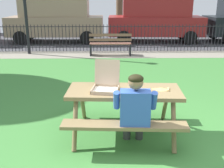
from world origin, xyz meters
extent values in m
cube|color=#3D7D37|center=(0.00, 1.98, -0.01)|extent=(28.00, 11.96, 0.02)
cube|color=gray|center=(0.00, 7.26, 0.00)|extent=(28.00, 1.40, 0.01)
cube|color=#424247|center=(0.00, 10.99, -0.01)|extent=(28.00, 6.07, 0.01)
cube|color=olive|center=(-0.45, 0.75, 0.74)|extent=(1.84, 0.86, 0.06)
cube|color=olive|center=(-0.48, 0.15, 0.44)|extent=(1.81, 0.38, 0.05)
cube|color=olive|center=(-0.41, 1.35, 0.44)|extent=(1.81, 0.38, 0.05)
cylinder|color=olive|center=(-1.21, 0.38, 0.35)|extent=(0.09, 0.44, 0.74)
cylinder|color=olive|center=(-1.16, 1.20, 0.35)|extent=(0.09, 0.44, 0.74)
cylinder|color=olive|center=(0.27, 0.30, 0.35)|extent=(0.09, 0.44, 0.74)
cylinder|color=olive|center=(0.31, 1.12, 0.35)|extent=(0.09, 0.44, 0.74)
cube|color=tan|center=(-0.75, 0.69, 0.78)|extent=(0.46, 0.46, 0.01)
cube|color=silver|center=(-0.75, 0.69, 0.78)|extent=(0.42, 0.42, 0.00)
cube|color=tan|center=(-0.78, 0.50, 0.80)|extent=(0.40, 0.07, 0.04)
cube|color=tan|center=(-0.72, 0.88, 0.80)|extent=(0.40, 0.07, 0.04)
cube|color=tan|center=(-0.94, 0.72, 0.80)|extent=(0.07, 0.40, 0.04)
cube|color=tan|center=(-0.56, 0.66, 0.80)|extent=(0.07, 0.40, 0.04)
cube|color=tan|center=(-0.72, 0.90, 1.02)|extent=(0.41, 0.15, 0.40)
pyramid|color=#F4C764|center=(0.14, 0.75, 0.78)|extent=(0.25, 0.19, 0.01)
cube|color=tan|center=(0.25, 0.72, 0.78)|extent=(0.06, 0.16, 0.02)
cylinder|color=#363636|center=(-0.41, 0.57, 0.22)|extent=(0.12, 0.12, 0.44)
cylinder|color=#363636|center=(-0.42, 0.36, 0.47)|extent=(0.17, 0.43, 0.15)
cylinder|color=#363636|center=(-0.21, 0.56, 0.22)|extent=(0.12, 0.12, 0.44)
cylinder|color=#363636|center=(-0.22, 0.35, 0.47)|extent=(0.17, 0.43, 0.15)
cube|color=#3359B2|center=(-0.33, 0.14, 0.70)|extent=(0.43, 0.24, 0.52)
cylinder|color=#3359B2|center=(-0.59, 0.21, 0.80)|extent=(0.10, 0.21, 0.31)
cylinder|color=#3359B2|center=(-0.07, 0.18, 0.80)|extent=(0.10, 0.21, 0.31)
sphere|color=#8C6647|center=(-0.33, 0.16, 1.08)|extent=(0.21, 0.21, 0.21)
ellipsoid|color=black|center=(-0.33, 0.15, 1.13)|extent=(0.21, 0.20, 0.12)
cylinder|color=black|center=(0.00, 7.96, 1.01)|extent=(22.33, 0.03, 0.03)
cylinder|color=black|center=(0.00, 7.96, 0.16)|extent=(22.33, 0.03, 0.03)
cylinder|color=black|center=(-5.06, 7.96, 0.55)|extent=(0.02, 0.02, 1.10)
cylinder|color=black|center=(-4.92, 7.96, 0.55)|extent=(0.02, 0.02, 1.10)
cylinder|color=black|center=(-4.78, 7.96, 0.55)|extent=(0.02, 0.02, 1.10)
cylinder|color=black|center=(-4.63, 7.96, 0.55)|extent=(0.02, 0.02, 1.10)
cylinder|color=black|center=(-4.49, 7.96, 0.55)|extent=(0.02, 0.02, 1.10)
cylinder|color=black|center=(-4.35, 7.96, 0.55)|extent=(0.02, 0.02, 1.10)
cylinder|color=black|center=(-4.21, 7.96, 0.55)|extent=(0.02, 0.02, 1.10)
cylinder|color=black|center=(-4.07, 7.96, 0.55)|extent=(0.02, 0.02, 1.10)
cylinder|color=black|center=(-3.93, 7.96, 0.55)|extent=(0.02, 0.02, 1.10)
cylinder|color=black|center=(-3.79, 7.96, 0.55)|extent=(0.02, 0.02, 1.10)
cylinder|color=black|center=(-3.65, 7.96, 0.55)|extent=(0.02, 0.02, 1.10)
cylinder|color=black|center=(-3.51, 7.96, 0.55)|extent=(0.02, 0.02, 1.10)
cylinder|color=black|center=(-3.37, 7.96, 0.55)|extent=(0.02, 0.02, 1.10)
cylinder|color=black|center=(-3.23, 7.96, 0.55)|extent=(0.02, 0.02, 1.10)
cylinder|color=black|center=(-3.09, 7.96, 0.55)|extent=(0.02, 0.02, 1.10)
cylinder|color=black|center=(-2.95, 7.96, 0.55)|extent=(0.02, 0.02, 1.10)
cylinder|color=black|center=(-2.81, 7.96, 0.55)|extent=(0.02, 0.02, 1.10)
cylinder|color=black|center=(-2.67, 7.96, 0.55)|extent=(0.02, 0.02, 1.10)
cylinder|color=black|center=(-2.53, 7.96, 0.55)|extent=(0.02, 0.02, 1.10)
cylinder|color=black|center=(-2.39, 7.96, 0.55)|extent=(0.02, 0.02, 1.10)
cylinder|color=black|center=(-2.25, 7.96, 0.55)|extent=(0.02, 0.02, 1.10)
cylinder|color=black|center=(-2.11, 7.96, 0.55)|extent=(0.02, 0.02, 1.10)
cylinder|color=black|center=(-1.97, 7.96, 0.55)|extent=(0.02, 0.02, 1.10)
cylinder|color=black|center=(-1.83, 7.96, 0.55)|extent=(0.02, 0.02, 1.10)
cylinder|color=black|center=(-1.69, 7.96, 0.55)|extent=(0.02, 0.02, 1.10)
cylinder|color=black|center=(-1.54, 7.96, 0.55)|extent=(0.02, 0.02, 1.10)
cylinder|color=black|center=(-1.40, 7.96, 0.55)|extent=(0.02, 0.02, 1.10)
cylinder|color=black|center=(-1.26, 7.96, 0.55)|extent=(0.02, 0.02, 1.10)
cylinder|color=black|center=(-1.12, 7.96, 0.55)|extent=(0.02, 0.02, 1.10)
cylinder|color=black|center=(-0.98, 7.96, 0.55)|extent=(0.02, 0.02, 1.10)
cylinder|color=black|center=(-0.84, 7.96, 0.55)|extent=(0.02, 0.02, 1.10)
cylinder|color=black|center=(-0.70, 7.96, 0.55)|extent=(0.02, 0.02, 1.10)
cylinder|color=black|center=(-0.56, 7.96, 0.55)|extent=(0.02, 0.02, 1.10)
cylinder|color=black|center=(-0.42, 7.96, 0.55)|extent=(0.02, 0.02, 1.10)
cylinder|color=black|center=(-0.28, 7.96, 0.55)|extent=(0.02, 0.02, 1.10)
cylinder|color=black|center=(-0.14, 7.96, 0.55)|extent=(0.02, 0.02, 1.10)
cylinder|color=black|center=(0.00, 7.96, 0.55)|extent=(0.02, 0.02, 1.10)
cylinder|color=black|center=(0.14, 7.96, 0.55)|extent=(0.02, 0.02, 1.10)
cylinder|color=black|center=(0.28, 7.96, 0.55)|extent=(0.02, 0.02, 1.10)
cylinder|color=black|center=(0.42, 7.96, 0.55)|extent=(0.02, 0.02, 1.10)
cylinder|color=black|center=(0.56, 7.96, 0.55)|extent=(0.02, 0.02, 1.10)
cylinder|color=black|center=(0.70, 7.96, 0.55)|extent=(0.02, 0.02, 1.10)
cylinder|color=black|center=(0.84, 7.96, 0.55)|extent=(0.02, 0.02, 1.10)
cylinder|color=black|center=(0.98, 7.96, 0.55)|extent=(0.02, 0.02, 1.10)
cylinder|color=black|center=(1.12, 7.96, 0.55)|extent=(0.02, 0.02, 1.10)
cylinder|color=black|center=(1.26, 7.96, 0.55)|extent=(0.02, 0.02, 1.10)
cylinder|color=black|center=(1.40, 7.96, 0.55)|extent=(0.02, 0.02, 1.10)
cylinder|color=black|center=(1.54, 7.96, 0.55)|extent=(0.02, 0.02, 1.10)
cylinder|color=black|center=(1.69, 7.96, 0.55)|extent=(0.02, 0.02, 1.10)
cylinder|color=black|center=(1.83, 7.96, 0.55)|extent=(0.02, 0.02, 1.10)
cylinder|color=black|center=(1.97, 7.96, 0.55)|extent=(0.02, 0.02, 1.10)
cylinder|color=black|center=(2.11, 7.96, 0.55)|extent=(0.02, 0.02, 1.10)
cylinder|color=black|center=(2.25, 7.96, 0.55)|extent=(0.02, 0.02, 1.10)
cylinder|color=black|center=(2.39, 7.96, 0.55)|extent=(0.02, 0.02, 1.10)
cylinder|color=black|center=(2.53, 7.96, 0.55)|extent=(0.02, 0.02, 1.10)
cylinder|color=black|center=(2.67, 7.96, 0.55)|extent=(0.02, 0.02, 1.10)
cylinder|color=black|center=(2.81, 7.96, 0.55)|extent=(0.02, 0.02, 1.10)
cylinder|color=black|center=(2.95, 7.96, 0.55)|extent=(0.02, 0.02, 1.10)
cylinder|color=black|center=(3.09, 7.96, 0.55)|extent=(0.02, 0.02, 1.10)
cylinder|color=black|center=(3.23, 7.96, 0.55)|extent=(0.02, 0.02, 1.10)
cylinder|color=black|center=(3.37, 7.96, 0.55)|extent=(0.02, 0.02, 1.10)
cylinder|color=black|center=(3.51, 7.96, 0.55)|extent=(0.02, 0.02, 1.10)
cylinder|color=black|center=(3.65, 7.96, 0.55)|extent=(0.02, 0.02, 1.10)
cylinder|color=black|center=(3.79, 7.96, 0.55)|extent=(0.02, 0.02, 1.10)
cylinder|color=black|center=(3.93, 7.96, 0.55)|extent=(0.02, 0.02, 1.10)
cylinder|color=black|center=(4.07, 7.96, 0.55)|extent=(0.02, 0.02, 1.10)
cube|color=brown|center=(-0.58, 7.33, 0.44)|extent=(1.60, 0.10, 0.04)
cube|color=brown|center=(-0.58, 7.19, 0.44)|extent=(1.60, 0.10, 0.04)
cube|color=brown|center=(-0.58, 7.05, 0.44)|extent=(1.60, 0.10, 0.04)
cube|color=brown|center=(-0.58, 6.99, 0.62)|extent=(1.60, 0.06, 0.11)
cube|color=brown|center=(-0.58, 6.99, 0.80)|extent=(1.60, 0.06, 0.11)
cube|color=black|center=(0.18, 7.14, 0.22)|extent=(0.05, 0.44, 0.44)
cube|color=black|center=(-1.34, 7.14, 0.22)|extent=(0.05, 0.44, 0.44)
cube|color=#9C8064|center=(-3.22, 10.50, 0.79)|extent=(4.61, 1.85, 0.90)
cube|color=#9C8064|center=(-3.22, 10.50, 1.66)|extent=(3.20, 1.63, 0.84)
cube|color=#262D38|center=(-2.18, 10.50, 1.66)|extent=(0.04, 1.56, 0.71)
cylinder|color=black|center=(-1.65, 9.58, 0.32)|extent=(0.64, 0.11, 0.64)
cylinder|color=black|center=(-1.65, 11.42, 0.32)|extent=(0.64, 0.11, 0.64)
cylinder|color=black|center=(-4.78, 9.57, 0.32)|extent=(0.64, 0.11, 0.64)
cylinder|color=black|center=(-4.78, 11.41, 0.32)|extent=(0.64, 0.11, 0.64)
cube|color=maroon|center=(1.70, 10.50, 0.79)|extent=(4.68, 2.04, 0.90)
cube|color=maroon|center=(1.70, 10.50, 1.66)|extent=(3.27, 1.76, 0.84)
cube|color=#262D38|center=(2.73, 10.45, 1.66)|extent=(0.11, 1.56, 0.71)
cylinder|color=black|center=(3.22, 9.51, 0.32)|extent=(0.64, 0.14, 0.64)
cylinder|color=black|center=(3.30, 11.35, 0.32)|extent=(0.64, 0.14, 0.64)
cylinder|color=black|center=(0.09, 9.65, 0.32)|extent=(0.64, 0.14, 0.64)
cylinder|color=black|center=(0.17, 11.49, 0.32)|extent=(0.64, 0.14, 0.64)
cylinder|color=black|center=(5.02, 11.37, 0.32)|extent=(0.64, 0.13, 0.64)
cylinder|color=brown|center=(0.15, 15.79, 1.76)|extent=(0.45, 0.45, 3.51)
camera|label=1|loc=(-0.72, -3.39, 2.19)|focal=44.10mm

